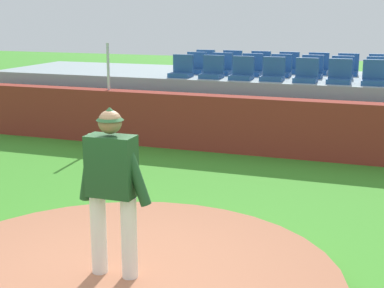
# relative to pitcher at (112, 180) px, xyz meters

# --- Properties ---
(pitchers_mound) EXTENTS (4.63, 4.63, 0.21)m
(pitchers_mound) POSITION_rel_pitcher_xyz_m (0.05, 0.01, -1.12)
(pitchers_mound) COLOR #A96749
(pitchers_mound) RESTS_ON ground_plane
(pitcher) EXTENTS (0.79, 0.27, 1.75)m
(pitcher) POSITION_rel_pitcher_xyz_m (0.00, 0.00, 0.00)
(pitcher) COLOR white
(pitcher) RESTS_ON pitchers_mound
(brick_barrier) EXTENTS (14.82, 0.40, 1.16)m
(brick_barrier) POSITION_rel_pitcher_xyz_m (0.05, 6.31, -0.65)
(brick_barrier) COLOR maroon
(brick_barrier) RESTS_ON ground_plane
(fence_post_left) EXTENTS (0.06, 0.06, 1.03)m
(fence_post_left) POSITION_rel_pitcher_xyz_m (-3.37, 6.31, 0.45)
(fence_post_left) COLOR silver
(fence_post_left) RESTS_ON brick_barrier
(bleacher_platform) EXTENTS (14.04, 3.11, 1.39)m
(bleacher_platform) POSITION_rel_pitcher_xyz_m (0.05, 8.42, -0.53)
(bleacher_platform) COLOR #89999E
(bleacher_platform) RESTS_ON ground_plane
(stadium_chair_0) EXTENTS (0.48, 0.44, 0.50)m
(stadium_chair_0) POSITION_rel_pitcher_xyz_m (-2.05, 7.36, 0.32)
(stadium_chair_0) COLOR #244F89
(stadium_chair_0) RESTS_ON bleacher_platform
(stadium_chair_1) EXTENTS (0.48, 0.44, 0.50)m
(stadium_chair_1) POSITION_rel_pitcher_xyz_m (-1.34, 7.40, 0.32)
(stadium_chair_1) COLOR #244F89
(stadium_chair_1) RESTS_ON bleacher_platform
(stadium_chair_2) EXTENTS (0.48, 0.44, 0.50)m
(stadium_chair_2) POSITION_rel_pitcher_xyz_m (-0.64, 7.37, 0.32)
(stadium_chair_2) COLOR #244F89
(stadium_chair_2) RESTS_ON bleacher_platform
(stadium_chair_3) EXTENTS (0.48, 0.44, 0.50)m
(stadium_chair_3) POSITION_rel_pitcher_xyz_m (0.04, 7.41, 0.32)
(stadium_chair_3) COLOR #244F89
(stadium_chair_3) RESTS_ON bleacher_platform
(stadium_chair_4) EXTENTS (0.48, 0.44, 0.50)m
(stadium_chair_4) POSITION_rel_pitcher_xyz_m (0.76, 7.38, 0.32)
(stadium_chair_4) COLOR #244F89
(stadium_chair_4) RESTS_ON bleacher_platform
(stadium_chair_5) EXTENTS (0.48, 0.44, 0.50)m
(stadium_chair_5) POSITION_rel_pitcher_xyz_m (1.44, 7.40, 0.32)
(stadium_chair_5) COLOR #244F89
(stadium_chair_5) RESTS_ON bleacher_platform
(stadium_chair_6) EXTENTS (0.48, 0.44, 0.50)m
(stadium_chair_6) POSITION_rel_pitcher_xyz_m (2.14, 7.38, 0.32)
(stadium_chair_6) COLOR #244F89
(stadium_chair_6) RESTS_ON bleacher_platform
(stadium_chair_7) EXTENTS (0.48, 0.44, 0.50)m
(stadium_chair_7) POSITION_rel_pitcher_xyz_m (-2.03, 8.22, 0.32)
(stadium_chair_7) COLOR #244F89
(stadium_chair_7) RESTS_ON bleacher_platform
(stadium_chair_8) EXTENTS (0.48, 0.44, 0.50)m
(stadium_chair_8) POSITION_rel_pitcher_xyz_m (-1.37, 8.20, 0.32)
(stadium_chair_8) COLOR #244F89
(stadium_chair_8) RESTS_ON bleacher_platform
(stadium_chair_9) EXTENTS (0.48, 0.44, 0.50)m
(stadium_chair_9) POSITION_rel_pitcher_xyz_m (-0.64, 8.21, 0.32)
(stadium_chair_9) COLOR #244F89
(stadium_chair_9) RESTS_ON bleacher_platform
(stadium_chair_10) EXTENTS (0.48, 0.44, 0.50)m
(stadium_chair_10) POSITION_rel_pitcher_xyz_m (0.04, 8.23, 0.32)
(stadium_chair_10) COLOR #244F89
(stadium_chair_10) RESTS_ON bleacher_platform
(stadium_chair_11) EXTENTS (0.48, 0.44, 0.50)m
(stadium_chair_11) POSITION_rel_pitcher_xyz_m (0.75, 8.23, 0.32)
(stadium_chair_11) COLOR #244F89
(stadium_chair_11) RESTS_ON bleacher_platform
(stadium_chair_12) EXTENTS (0.48, 0.44, 0.50)m
(stadium_chair_12) POSITION_rel_pitcher_xyz_m (1.42, 8.19, 0.32)
(stadium_chair_12) COLOR #244F89
(stadium_chair_12) RESTS_ON bleacher_platform
(stadium_chair_13) EXTENTS (0.48, 0.44, 0.50)m
(stadium_chair_13) POSITION_rel_pitcher_xyz_m (2.16, 8.22, 0.32)
(stadium_chair_13) COLOR #244F89
(stadium_chair_13) RESTS_ON bleacher_platform
(stadium_chair_14) EXTENTS (0.48, 0.44, 0.50)m
(stadium_chair_14) POSITION_rel_pitcher_xyz_m (-2.08, 9.05, 0.32)
(stadium_chair_14) COLOR #244F89
(stadium_chair_14) RESTS_ON bleacher_platform
(stadium_chair_15) EXTENTS (0.48, 0.44, 0.50)m
(stadium_chair_15) POSITION_rel_pitcher_xyz_m (-1.37, 9.08, 0.32)
(stadium_chair_15) COLOR #244F89
(stadium_chair_15) RESTS_ON bleacher_platform
(stadium_chair_16) EXTENTS (0.48, 0.44, 0.50)m
(stadium_chair_16) POSITION_rel_pitcher_xyz_m (-0.64, 9.07, 0.32)
(stadium_chair_16) COLOR #244F89
(stadium_chair_16) RESTS_ON bleacher_platform
(stadium_chair_17) EXTENTS (0.48, 0.44, 0.50)m
(stadium_chair_17) POSITION_rel_pitcher_xyz_m (0.07, 9.04, 0.32)
(stadium_chair_17) COLOR #244F89
(stadium_chair_17) RESTS_ON bleacher_platform
(stadium_chair_18) EXTENTS (0.48, 0.44, 0.50)m
(stadium_chair_18) POSITION_rel_pitcher_xyz_m (0.78, 9.06, 0.32)
(stadium_chair_18) COLOR #244F89
(stadium_chair_18) RESTS_ON bleacher_platform
(stadium_chair_19) EXTENTS (0.48, 0.44, 0.50)m
(stadium_chair_19) POSITION_rel_pitcher_xyz_m (1.47, 9.02, 0.32)
(stadium_chair_19) COLOR #244F89
(stadium_chair_19) RESTS_ON bleacher_platform
(stadium_chair_20) EXTENTS (0.48, 0.44, 0.50)m
(stadium_chair_20) POSITION_rel_pitcher_xyz_m (2.16, 9.07, 0.32)
(stadium_chair_20) COLOR #244F89
(stadium_chair_20) RESTS_ON bleacher_platform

